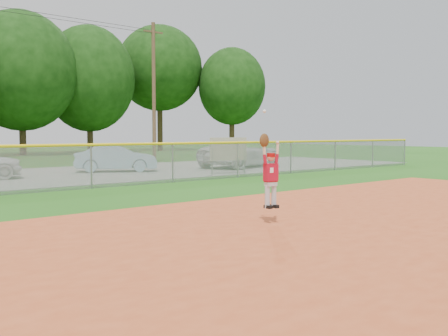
% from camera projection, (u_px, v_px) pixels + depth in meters
% --- Properties ---
extents(ground, '(120.00, 120.00, 0.00)m').
position_uv_depth(ground, '(324.00, 234.00, 9.39)').
color(ground, '#205814').
rests_on(ground, ground).
extents(parking_strip, '(44.00, 10.00, 0.03)m').
position_uv_depth(parking_strip, '(31.00, 177.00, 21.64)').
color(parking_strip, gray).
rests_on(parking_strip, ground).
extents(car_blue, '(4.05, 3.11, 1.28)m').
position_uv_depth(car_blue, '(116.00, 158.00, 24.18)').
color(car_blue, '#8BB5CF').
rests_on(car_blue, parking_strip).
extents(car_white_b, '(5.87, 3.80, 1.50)m').
position_uv_depth(car_white_b, '(241.00, 153.00, 27.43)').
color(car_white_b, silver).
rests_on(car_white_b, parking_strip).
extents(sponsor_sign, '(1.88, 0.43, 1.70)m').
position_uv_depth(sponsor_sign, '(228.00, 150.00, 22.92)').
color(sponsor_sign, gray).
rests_on(sponsor_sign, ground).
extents(outfield_fence, '(40.06, 0.10, 1.55)m').
position_uv_depth(outfield_fence, '(91.00, 163.00, 16.98)').
color(outfield_fence, gray).
rests_on(outfield_fence, ground).
extents(power_lines, '(19.40, 0.24, 9.00)m').
position_uv_depth(power_lines, '(9.00, 81.00, 26.54)').
color(power_lines, '#4C3823').
rests_on(power_lines, ground).
extents(ballplayer, '(0.51, 0.24, 2.02)m').
position_uv_depth(ballplayer, '(270.00, 171.00, 10.22)').
color(ballplayer, silver).
rests_on(ballplayer, ground).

